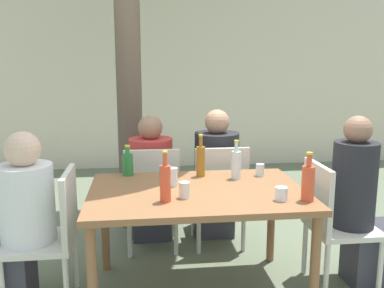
{
  "coord_description": "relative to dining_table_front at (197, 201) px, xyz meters",
  "views": [
    {
      "loc": [
        -0.36,
        -2.69,
        1.58
      ],
      "look_at": [
        0.0,
        0.3,
        1.0
      ],
      "focal_mm": 40.0,
      "sensor_mm": 36.0,
      "label": 1
    }
  ],
  "objects": [
    {
      "name": "patio_chair_1",
      "position": [
        0.94,
        0.0,
        -0.16
      ],
      "size": [
        0.44,
        0.44,
        0.9
      ],
      "rotation": [
        0.0,
        0.0,
        1.57
      ],
      "color": "beige",
      "rests_on": "ground_plane"
    },
    {
      "name": "water_bottle_3",
      "position": [
        0.31,
        0.24,
        0.19
      ],
      "size": [
        0.07,
        0.07,
        0.28
      ],
      "color": "silver",
      "rests_on": "dining_table_front"
    },
    {
      "name": "person_seated_1",
      "position": [
        1.18,
        -0.0,
        -0.13
      ],
      "size": [
        0.55,
        0.3,
        1.22
      ],
      "rotation": [
        0.0,
        0.0,
        1.57
      ],
      "color": "#383842",
      "rests_on": "ground_plane"
    },
    {
      "name": "dining_table_front",
      "position": [
        0.0,
        0.0,
        0.0
      ],
      "size": [
        1.42,
        0.98,
        0.75
      ],
      "color": "brown",
      "rests_on": "ground_plane"
    },
    {
      "name": "soda_bottle_1",
      "position": [
        -0.22,
        -0.22,
        0.2
      ],
      "size": [
        0.07,
        0.07,
        0.31
      ],
      "color": "#DB4C2D",
      "rests_on": "dining_table_front"
    },
    {
      "name": "patio_chair_3",
      "position": [
        0.28,
        0.72,
        -0.16
      ],
      "size": [
        0.44,
        0.44,
        0.9
      ],
      "rotation": [
        0.0,
        0.0,
        3.14
      ],
      "color": "beige",
      "rests_on": "ground_plane"
    },
    {
      "name": "green_bottle_4",
      "position": [
        -0.46,
        0.42,
        0.17
      ],
      "size": [
        0.08,
        0.08,
        0.23
      ],
      "color": "#287A38",
      "rests_on": "dining_table_front"
    },
    {
      "name": "drinking_glass_3",
      "position": [
        0.5,
        0.29,
        0.12
      ],
      "size": [
        0.06,
        0.06,
        0.09
      ],
      "color": "silver",
      "rests_on": "dining_table_front"
    },
    {
      "name": "soda_bottle_0",
      "position": [
        0.63,
        -0.3,
        0.19
      ],
      "size": [
        0.08,
        0.08,
        0.3
      ],
      "color": "#DB4C2D",
      "rests_on": "dining_table_front"
    },
    {
      "name": "person_seated_0",
      "position": [
        -1.18,
        -0.0,
        -0.15
      ],
      "size": [
        0.57,
        0.35,
        1.16
      ],
      "rotation": [
        0.0,
        0.0,
        -1.57
      ],
      "color": "#383842",
      "rests_on": "ground_plane"
    },
    {
      "name": "cafe_building_wall",
      "position": [
        0.0,
        3.71,
        0.73
      ],
      "size": [
        10.0,
        0.08,
        2.8
      ],
      "color": "beige",
      "rests_on": "ground_plane"
    },
    {
      "name": "drinking_glass_0",
      "position": [
        -0.1,
        -0.16,
        0.13
      ],
      "size": [
        0.07,
        0.07,
        0.1
      ],
      "color": "silver",
      "rests_on": "dining_table_front"
    },
    {
      "name": "amber_bottle_2",
      "position": [
        0.07,
        0.33,
        0.2
      ],
      "size": [
        0.06,
        0.06,
        0.31
      ],
      "color": "#9E661E",
      "rests_on": "dining_table_front"
    },
    {
      "name": "person_seated_3",
      "position": [
        0.28,
        0.95,
        -0.14
      ],
      "size": [
        0.38,
        0.59,
        1.18
      ],
      "rotation": [
        0.0,
        0.0,
        3.14
      ],
      "color": "#383842",
      "rests_on": "ground_plane"
    },
    {
      "name": "patio_chair_0",
      "position": [
        -0.94,
        0.0,
        -0.16
      ],
      "size": [
        0.44,
        0.44,
        0.9
      ],
      "rotation": [
        0.0,
        0.0,
        -1.57
      ],
      "color": "beige",
      "rests_on": "ground_plane"
    },
    {
      "name": "drinking_glass_1",
      "position": [
        0.48,
        -0.28,
        0.12
      ],
      "size": [
        0.08,
        0.08,
        0.08
      ],
      "color": "white",
      "rests_on": "dining_table_front"
    },
    {
      "name": "person_seated_2",
      "position": [
        -0.28,
        0.96,
        -0.16
      ],
      "size": [
        0.37,
        0.58,
        1.14
      ],
      "rotation": [
        0.0,
        0.0,
        3.14
      ],
      "color": "#383842",
      "rests_on": "ground_plane"
    },
    {
      "name": "drinking_glass_2",
      "position": [
        -0.16,
        0.11,
        0.14
      ],
      "size": [
        0.07,
        0.07,
        0.13
      ],
      "color": "silver",
      "rests_on": "dining_table_front"
    },
    {
      "name": "patio_chair_2",
      "position": [
        -0.28,
        0.72,
        -0.16
      ],
      "size": [
        0.44,
        0.44,
        0.9
      ],
      "rotation": [
        0.0,
        0.0,
        3.14
      ],
      "color": "beige",
      "rests_on": "ground_plane"
    }
  ]
}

